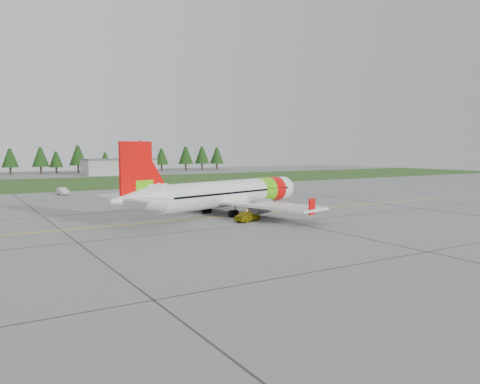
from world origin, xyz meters
TOP-DOWN VIEW (x-y plane):
  - ground at (0.00, 0.00)m, footprint 320.00×320.00m
  - aircraft at (6.59, 9.63)m, footprint 31.55×29.75m
  - follow_me_car at (5.84, 2.66)m, footprint 1.73×1.88m
  - service_van at (-6.83, 50.38)m, footprint 1.62×1.55m
  - grass_strip at (0.00, 82.00)m, footprint 320.00×50.00m
  - taxi_guideline at (0.00, 8.00)m, footprint 120.00×0.25m
  - hangar_east at (25.00, 118.00)m, footprint 24.00×12.00m
  - treeline at (0.00, 138.00)m, footprint 160.00×8.00m

SIDE VIEW (x-z plane):
  - ground at x=0.00m, z-range 0.00..0.00m
  - taxi_guideline at x=0.00m, z-range 0.00..0.02m
  - grass_strip at x=0.00m, z-range 0.00..0.03m
  - follow_me_car at x=5.84m, z-range 0.00..3.82m
  - service_van at x=-6.83m, z-range 0.00..4.24m
  - hangar_east at x=25.00m, z-range 0.00..5.20m
  - aircraft at x=6.59m, z-range -2.07..7.70m
  - treeline at x=0.00m, z-range 0.00..10.00m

